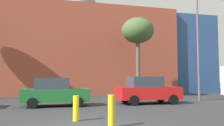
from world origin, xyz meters
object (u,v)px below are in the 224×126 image
bollard_yellow_0 (76,108)px  parked_car_2 (55,92)px  bare_tree_1 (138,32)px  street_lamp (198,36)px  bollard_yellow_1 (111,111)px  parked_car_3 (147,90)px

bollard_yellow_0 → parked_car_2: bearing=97.1°
bare_tree_1 → street_lamp: bearing=-53.9°
parked_car_2 → bollard_yellow_1: parked_car_2 is taller
bollard_yellow_0 → bollard_yellow_1: bollard_yellow_1 is taller
parked_car_3 → bollard_yellow_0: parked_car_3 is taller
parked_car_3 → street_lamp: 6.41m
parked_car_3 → bare_tree_1: size_ratio=0.57×
parked_car_2 → bare_tree_1: bare_tree_1 is taller
bollard_yellow_0 → parked_car_3: bearing=45.7°
bollard_yellow_0 → street_lamp: (10.27, 6.66, 4.57)m
bare_tree_1 → bollard_yellow_0: (-6.97, -11.19, -5.62)m
parked_car_2 → bollard_yellow_0: bearing=-82.9°
parked_car_3 → bollard_yellow_0: bearing=-134.3°
parked_car_2 → bare_tree_1: size_ratio=0.55×
bollard_yellow_1 → street_lamp: bearing=41.9°
parked_car_2 → bollard_yellow_0: 5.68m
parked_car_2 → bollard_yellow_1: bearing=-76.4°
bare_tree_1 → bollard_yellow_0: size_ratio=7.38×
parked_car_3 → bollard_yellow_0: 7.87m
parked_car_2 → parked_car_3: bearing=-0.0°
parked_car_2 → street_lamp: street_lamp is taller
bollard_yellow_1 → bollard_yellow_0: bearing=123.0°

